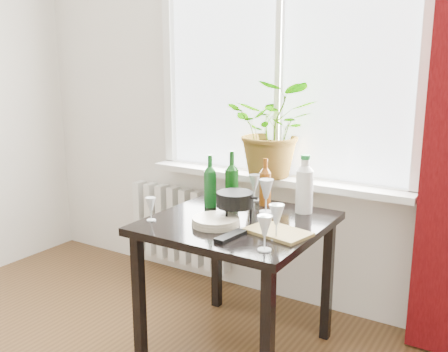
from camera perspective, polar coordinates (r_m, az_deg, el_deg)
The scene contains 18 objects.
window at distance 3.09m, azimuth 6.53°, elevation 14.14°, with size 1.72×0.08×1.62m.
windowsill at distance 3.10m, azimuth 5.61°, elevation -0.28°, with size 1.72×0.20×0.04m.
radiator at distance 3.63m, azimuth -5.04°, elevation -5.60°, with size 0.80×0.10×0.55m.
table at distance 2.60m, azimuth 1.57°, elevation -6.92°, with size 0.85×0.85×0.74m.
potted_plant at distance 3.02m, azimuth 5.76°, elevation 5.36°, with size 0.52×0.45×0.58m, color #397820.
wine_bottle_left at distance 2.76m, azimuth -1.60°, elevation -0.54°, with size 0.07×0.07×0.30m, color #0D4815, non-canonical shape.
wine_bottle_right at distance 2.75m, azimuth 0.89°, elevation -0.35°, with size 0.07×0.07×0.32m, color #0B3C0C, non-canonical shape.
bottle_amber at distance 2.80m, azimuth 4.73°, elevation -0.62°, with size 0.07×0.07×0.27m, color #6E350C, non-canonical shape.
cleaning_bottle at distance 2.68m, azimuth 9.20°, elevation -0.82°, with size 0.09×0.09×0.32m, color silver, non-canonical shape.
wineglass_front_right at distance 2.28m, azimuth 6.02°, elevation -5.20°, with size 0.07×0.07×0.17m, color white, non-canonical shape.
wineglass_far_right at distance 2.14m, azimuth 4.67°, elevation -6.48°, with size 0.07×0.07×0.16m, color white, non-canonical shape.
wineglass_back_center at distance 2.67m, azimuth 4.83°, elevation -2.23°, with size 0.08×0.08×0.19m, color silver, non-canonical shape.
wineglass_back_left at distance 2.91m, azimuth 3.51°, elevation -1.28°, with size 0.07×0.07×0.16m, color silver, non-canonical shape.
wineglass_front_left at distance 2.56m, azimuth -8.36°, elevation -3.76°, with size 0.05×0.05×0.12m, color silver, non-canonical shape.
plate_stack at distance 2.48m, azimuth -0.95°, elevation -5.20°, with size 0.24×0.24×0.04m, color beige.
fondue_pot at distance 2.54m, azimuth 1.27°, elevation -3.45°, with size 0.22×0.19×0.15m, color black, non-canonical shape.
tv_remote at distance 2.30m, azimuth 0.76°, elevation -6.90°, with size 0.05×0.18×0.02m, color black.
cutting_board at distance 2.37m, azimuth 6.18°, elevation -6.39°, with size 0.29×0.19×0.02m, color olive.
Camera 1 is at (1.33, -0.56, 1.53)m, focal length 40.00 mm.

